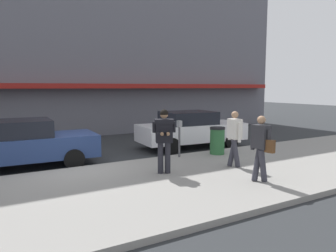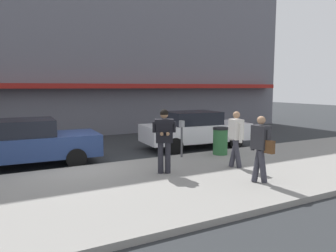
% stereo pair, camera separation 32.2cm
% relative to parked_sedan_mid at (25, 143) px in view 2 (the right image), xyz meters
% --- Properties ---
extents(ground_plane, '(80.00, 80.00, 0.00)m').
position_rel_parked_sedan_mid_xyz_m(ground_plane, '(1.50, -1.01, -0.79)').
color(ground_plane, '#2B2D30').
extents(sidewalk, '(32.00, 5.30, 0.14)m').
position_rel_parked_sedan_mid_xyz_m(sidewalk, '(2.50, -3.86, -0.72)').
color(sidewalk, gray).
rests_on(sidewalk, ground).
extents(curb_paint_line, '(28.00, 0.12, 0.01)m').
position_rel_parked_sedan_mid_xyz_m(curb_paint_line, '(2.50, -0.96, -0.79)').
color(curb_paint_line, silver).
rests_on(curb_paint_line, ground).
extents(storefront_facade, '(28.00, 4.70, 11.57)m').
position_rel_parked_sedan_mid_xyz_m(storefront_facade, '(2.50, 7.48, 4.98)').
color(storefront_facade, slate).
rests_on(storefront_facade, ground).
extents(parked_sedan_mid, '(4.59, 2.11, 1.54)m').
position_rel_parked_sedan_mid_xyz_m(parked_sedan_mid, '(0.00, 0.00, 0.00)').
color(parked_sedan_mid, navy).
rests_on(parked_sedan_mid, ground).
extents(parked_sedan_far, '(4.62, 2.17, 1.54)m').
position_rel_parked_sedan_mid_xyz_m(parked_sedan_far, '(6.60, 0.24, 0.00)').
color(parked_sedan_far, silver).
rests_on(parked_sedan_far, ground).
extents(man_texting_on_phone, '(0.62, 0.65, 1.81)m').
position_rel_parked_sedan_mid_xyz_m(man_texting_on_phone, '(3.31, -3.22, 0.46)').
color(man_texting_on_phone, '#23232B').
rests_on(man_texting_on_phone, sidewalk).
extents(pedestrian_in_light_coat, '(0.36, 0.60, 1.70)m').
position_rel_parked_sedan_mid_xyz_m(pedestrian_in_light_coat, '(5.52, -3.63, 0.32)').
color(pedestrian_in_light_coat, '#33333D').
rests_on(pedestrian_in_light_coat, sidewalk).
extents(pedestrian_with_bag, '(0.36, 0.72, 1.70)m').
position_rel_parked_sedan_mid_xyz_m(pedestrian_with_bag, '(5.03, -5.17, 0.32)').
color(pedestrian_with_bag, '#33333D').
rests_on(pedestrian_with_bag, sidewalk).
extents(parking_meter, '(0.12, 0.18, 1.27)m').
position_rel_parked_sedan_mid_xyz_m(parking_meter, '(4.84, -1.61, 0.18)').
color(parking_meter, '#4C4C51').
rests_on(parking_meter, sidewalk).
extents(trash_bin, '(0.55, 0.55, 0.98)m').
position_rel_parked_sedan_mid_xyz_m(trash_bin, '(6.30, -1.88, -0.16)').
color(trash_bin, '#2D6638').
rests_on(trash_bin, sidewalk).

